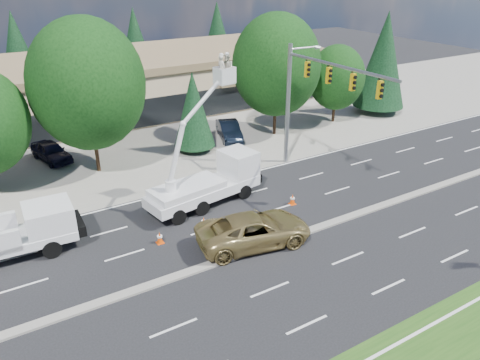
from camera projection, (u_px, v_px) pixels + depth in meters
ground at (236, 257)px, 24.82m from camera, size 140.00×140.00×0.00m
concrete_apron at (117, 143)px, 40.30m from camera, size 140.00×22.00×0.01m
road_median at (236, 256)px, 24.79m from camera, size 120.00×0.55×0.12m
strip_mall at (83, 87)px, 46.83m from camera, size 50.40×15.40×5.50m
tree_front_d at (87, 85)px, 32.26m from camera, size 8.02×8.02×11.13m
tree_front_e at (193, 109)px, 37.29m from camera, size 3.32×3.32×6.55m
tree_front_f at (276, 65)px, 39.91m from camera, size 7.62×7.62×10.58m
tree_front_g at (337, 78)px, 43.99m from camera, size 5.31×5.31×7.37m
tree_front_h at (383, 60)px, 46.36m from camera, size 5.09×5.09×10.03m
tree_back_b at (18, 50)px, 53.32m from camera, size 4.76×4.76×9.39m
tree_back_c at (135, 42)px, 59.97m from camera, size 4.61×4.61×9.09m
tree_back_d at (217, 34)px, 65.55m from camera, size 4.74×4.74×9.34m
signal_mast at (308, 91)px, 32.41m from camera, size 2.76×10.16×9.00m
utility_pickup at (20, 237)px, 24.64m from camera, size 6.70×2.87×2.53m
bucket_truck at (212, 173)px, 29.78m from camera, size 7.95×3.49×9.39m
traffic_cone_b at (160, 238)px, 25.90m from camera, size 0.40×0.40×0.70m
traffic_cone_c at (204, 223)px, 27.40m from camera, size 0.40×0.40×0.70m
traffic_cone_d at (292, 199)px, 30.07m from camera, size 0.40×0.40×0.70m
minivan at (254, 230)px, 25.62m from camera, size 6.80×4.07×1.77m
parked_car_west at (51, 151)px, 36.53m from camera, size 2.81×4.73×1.51m
parked_car_east at (229, 130)px, 41.03m from camera, size 3.07×5.00×1.56m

